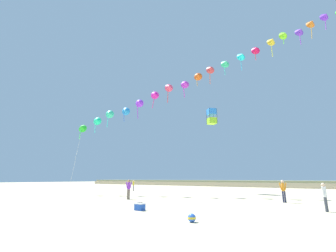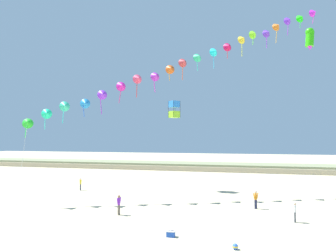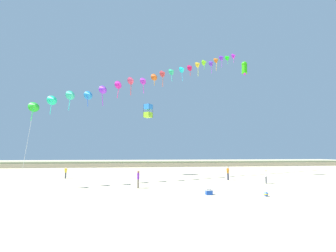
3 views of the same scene
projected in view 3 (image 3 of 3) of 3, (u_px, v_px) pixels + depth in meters
ground_plane at (177, 201)px, 16.68m from camera, size 240.00×240.00×0.00m
dune_ridge at (147, 164)px, 63.84m from camera, size 120.00×9.43×1.42m
person_near_left at (228, 172)px, 30.04m from camera, size 0.55×0.42×1.74m
person_near_right at (66, 172)px, 31.84m from camera, size 0.51×0.38×1.61m
person_mid_center at (266, 176)px, 26.38m from camera, size 0.23×0.56×1.61m
person_far_left at (138, 178)px, 22.94m from camera, size 0.24×0.62×1.76m
kite_banner_string at (169, 72)px, 36.45m from camera, size 33.12×20.85×25.49m
large_kite_low_lead at (148, 111)px, 38.71m from camera, size 1.66×1.66×2.29m
large_kite_mid_trail at (244, 68)px, 39.53m from camera, size 1.40×1.36×2.62m
beach_cooler at (209, 192)px, 19.12m from camera, size 0.58×0.41×0.46m
beach_ball at (266, 194)px, 18.43m from camera, size 0.36×0.36×0.36m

